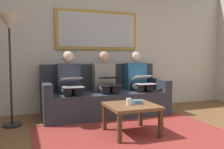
% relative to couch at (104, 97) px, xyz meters
% --- Properties ---
extents(wall_rear, '(6.00, 0.12, 2.60)m').
position_rel_couch_xyz_m(wall_rear, '(0.00, -0.48, 0.99)').
color(wall_rear, beige).
rests_on(wall_rear, ground_plane).
extents(area_rug, '(2.60, 1.80, 0.01)m').
position_rel_couch_xyz_m(area_rug, '(0.00, 1.27, -0.31)').
color(area_rug, maroon).
rests_on(area_rug, ground_plane).
extents(couch, '(2.20, 0.90, 0.90)m').
position_rel_couch_xyz_m(couch, '(0.00, 0.00, 0.00)').
color(couch, '#2D333D').
rests_on(couch, ground_plane).
extents(framed_mirror, '(1.61, 0.05, 0.74)m').
position_rel_couch_xyz_m(framed_mirror, '(0.00, -0.39, 1.24)').
color(framed_mirror, '#B7892D').
extents(coffee_table, '(0.65, 0.65, 0.40)m').
position_rel_couch_xyz_m(coffee_table, '(0.01, 1.22, 0.04)').
color(coffee_table, brown).
rests_on(coffee_table, ground_plane).
extents(cup, '(0.07, 0.07, 0.09)m').
position_rel_couch_xyz_m(cup, '(0.06, 1.24, 0.14)').
color(cup, silver).
rests_on(cup, coffee_table).
extents(bowl, '(0.15, 0.15, 0.05)m').
position_rel_couch_xyz_m(bowl, '(-0.08, 1.19, 0.12)').
color(bowl, slate).
rests_on(bowl, coffee_table).
extents(person_left, '(0.38, 0.58, 1.14)m').
position_rel_couch_xyz_m(person_left, '(-0.64, 0.07, 0.30)').
color(person_left, '#235B84').
rests_on(person_left, couch).
extents(laptop_white, '(0.32, 0.35, 0.15)m').
position_rel_couch_xyz_m(laptop_white, '(-0.64, 0.31, 0.31)').
color(laptop_white, white).
extents(person_middle, '(0.38, 0.58, 1.14)m').
position_rel_couch_xyz_m(person_middle, '(0.00, 0.07, 0.30)').
color(person_middle, gray).
rests_on(person_middle, couch).
extents(laptop_black, '(0.34, 0.35, 0.15)m').
position_rel_couch_xyz_m(laptop_black, '(0.00, 0.31, 0.32)').
color(laptop_black, black).
extents(person_right, '(0.38, 0.58, 1.14)m').
position_rel_couch_xyz_m(person_right, '(0.64, 0.07, 0.30)').
color(person_right, '#2D3342').
rests_on(person_right, couch).
extents(laptop_silver, '(0.33, 0.36, 0.15)m').
position_rel_couch_xyz_m(laptop_silver, '(0.64, 0.31, 0.32)').
color(laptop_silver, silver).
extents(standing_lamp, '(0.32, 0.32, 1.66)m').
position_rel_couch_xyz_m(standing_lamp, '(1.55, 0.27, 1.06)').
color(standing_lamp, black).
rests_on(standing_lamp, ground_plane).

